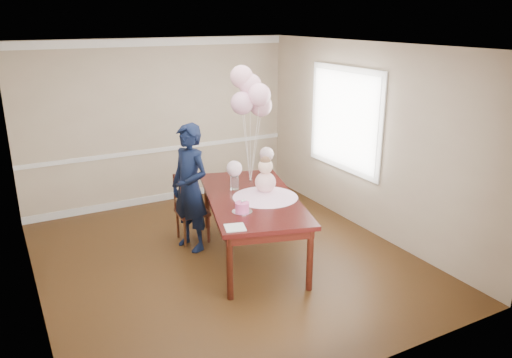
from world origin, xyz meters
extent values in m
cube|color=black|center=(0.00, 0.00, 0.00)|extent=(4.50, 5.00, 0.00)
cube|color=white|center=(0.00, 0.00, 2.70)|extent=(4.50, 5.00, 0.02)
cube|color=tan|center=(0.00, 2.50, 1.35)|extent=(4.50, 0.02, 2.70)
cube|color=tan|center=(0.00, -2.50, 1.35)|extent=(4.50, 0.02, 2.70)
cube|color=tan|center=(-2.25, 0.00, 1.35)|extent=(0.02, 5.00, 2.70)
cube|color=tan|center=(2.25, 0.00, 1.35)|extent=(0.02, 5.00, 2.70)
cube|color=white|center=(0.00, 2.49, 0.90)|extent=(4.50, 0.02, 0.07)
cube|color=white|center=(0.00, 2.49, 2.63)|extent=(4.50, 0.02, 0.12)
cube|color=silver|center=(0.00, 2.49, 0.06)|extent=(4.50, 0.02, 0.12)
cube|color=white|center=(2.23, 0.50, 1.55)|extent=(0.02, 1.66, 1.56)
cube|color=silver|center=(2.21, 0.50, 1.55)|extent=(0.01, 1.50, 1.40)
cube|color=black|center=(0.36, -0.04, 0.80)|extent=(1.66, 2.42, 0.05)
cube|color=black|center=(0.36, -0.04, 0.71)|extent=(1.53, 2.28, 0.11)
cylinder|color=black|center=(-0.36, -0.88, 0.38)|extent=(0.10, 0.10, 0.77)
cylinder|color=black|center=(0.53, -1.14, 0.38)|extent=(0.10, 0.10, 0.77)
cylinder|color=black|center=(0.20, 1.06, 0.38)|extent=(0.10, 0.10, 0.77)
cylinder|color=black|center=(1.09, 0.81, 0.38)|extent=(0.10, 0.10, 0.77)
cone|color=#FFBBDF|center=(0.51, -0.14, 0.88)|extent=(1.03, 1.03, 0.11)
sphere|color=#FFA1CA|center=(0.51, -0.14, 1.02)|extent=(0.26, 0.26, 0.26)
sphere|color=beige|center=(0.51, -0.14, 1.23)|extent=(0.19, 0.19, 0.19)
sphere|color=brown|center=(0.51, -0.14, 1.30)|extent=(0.13, 0.13, 0.13)
cylinder|color=silver|center=(0.01, -0.45, 0.83)|extent=(0.30, 0.30, 0.01)
cylinder|color=#DD458F|center=(0.01, -0.45, 0.89)|extent=(0.20, 0.20, 0.11)
sphere|color=silver|center=(0.01, -0.45, 0.96)|extent=(0.03, 0.03, 0.03)
sphere|color=silver|center=(0.05, -0.44, 0.96)|extent=(0.03, 0.03, 0.03)
cylinder|color=white|center=(0.30, 0.32, 0.91)|extent=(0.14, 0.14, 0.18)
sphere|color=beige|center=(0.30, 0.32, 1.11)|extent=(0.21, 0.21, 0.21)
cylinder|color=silver|center=(1.02, 0.74, 0.91)|extent=(0.14, 0.14, 0.18)
sphere|color=beige|center=(1.02, 0.74, 1.11)|extent=(0.21, 0.21, 0.21)
cube|color=silver|center=(-0.26, -0.83, 0.83)|extent=(0.27, 0.27, 0.01)
cylinder|color=silver|center=(0.64, 0.51, 0.84)|extent=(0.05, 0.05, 0.02)
sphere|color=#DD9CB5|center=(0.53, 0.54, 1.92)|extent=(0.31, 0.31, 0.31)
sphere|color=#FCB2CB|center=(0.73, 0.43, 2.03)|extent=(0.31, 0.31, 0.31)
sphere|color=#E3A1B4|center=(0.69, 0.61, 2.14)|extent=(0.31, 0.31, 0.31)
sphere|color=#E7A4B1|center=(0.59, 0.66, 2.25)|extent=(0.31, 0.31, 0.31)
sphere|color=#DB9BAB|center=(0.82, 0.55, 1.87)|extent=(0.31, 0.31, 0.31)
cylinder|color=white|center=(0.58, 0.53, 1.30)|extent=(0.10, 0.03, 0.92)
cylinder|color=white|center=(0.68, 0.47, 1.35)|extent=(0.09, 0.09, 1.03)
cylinder|color=white|center=(0.66, 0.56, 1.41)|extent=(0.05, 0.10, 1.14)
cylinder|color=white|center=(0.61, 0.59, 1.46)|extent=(0.06, 0.13, 1.25)
cylinder|color=white|center=(0.73, 0.53, 1.27)|extent=(0.17, 0.04, 0.85)
cube|color=#35150E|center=(-0.15, 0.77, 0.42)|extent=(0.43, 0.43, 0.05)
cylinder|color=#341B0E|center=(-0.33, 0.61, 0.20)|extent=(0.04, 0.04, 0.40)
cylinder|color=#3C1710|center=(0.01, 0.59, 0.20)|extent=(0.04, 0.04, 0.40)
cylinder|color=#3C1B10|center=(-0.31, 0.94, 0.20)|extent=(0.04, 0.04, 0.40)
cylinder|color=#381F0F|center=(0.03, 0.92, 0.20)|extent=(0.04, 0.04, 0.40)
cylinder|color=#3A180F|center=(-0.35, 0.61, 0.69)|extent=(0.04, 0.04, 0.52)
cylinder|color=#34140E|center=(-0.33, 0.94, 0.69)|extent=(0.04, 0.04, 0.52)
cube|color=#3C2310|center=(-0.34, 0.78, 0.58)|extent=(0.05, 0.38, 0.05)
cube|color=#33190E|center=(-0.34, 0.78, 0.73)|extent=(0.05, 0.38, 0.05)
cube|color=#3B1D10|center=(-0.34, 0.78, 0.88)|extent=(0.05, 0.38, 0.05)
imported|color=black|center=(-0.25, 0.55, 0.86)|extent=(0.60, 0.73, 1.72)
camera|label=1|loc=(-2.44, -5.33, 3.03)|focal=35.00mm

